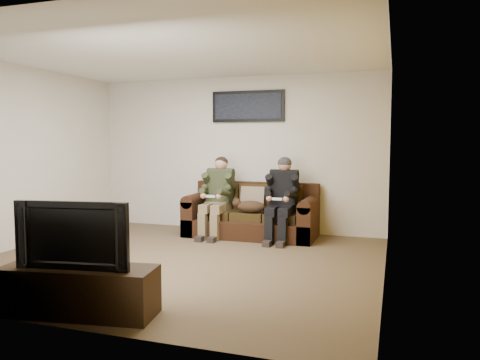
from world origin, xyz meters
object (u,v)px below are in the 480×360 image
(sofa, at_px, (252,216))
(tv_stand, at_px, (79,291))
(television, at_px, (78,233))
(person_left, at_px, (218,192))
(framed_poster, at_px, (248,106))
(person_right, at_px, (282,194))
(cat, at_px, (249,206))

(sofa, relative_size, tv_stand, 1.52)
(tv_stand, bearing_deg, sofa, 74.67)
(television, bearing_deg, person_left, 82.74)
(framed_poster, xyz_separation_m, television, (-0.24, -4.17, -1.38))
(sofa, distance_m, person_right, 0.68)
(cat, bearing_deg, sofa, 97.77)
(sofa, height_order, person_right, person_right)
(person_left, xyz_separation_m, framed_poster, (0.33, 0.56, 1.39))
(person_left, relative_size, person_right, 0.99)
(person_left, xyz_separation_m, television, (0.09, -3.60, 0.02))
(sofa, bearing_deg, person_left, -162.02)
(person_left, bearing_deg, sofa, 17.98)
(cat, distance_m, tv_stand, 3.55)
(sofa, bearing_deg, framed_poster, 117.01)
(person_right, relative_size, framed_poster, 1.02)
(tv_stand, distance_m, television, 0.51)
(cat, bearing_deg, television, -97.77)
(person_right, distance_m, framed_poster, 1.67)
(person_left, xyz_separation_m, person_right, (1.06, 0.00, 0.00))
(sofa, xyz_separation_m, tv_stand, (-0.44, -3.77, -0.10))
(person_left, height_order, cat, person_left)
(sofa, xyz_separation_m, framed_poster, (-0.20, 0.39, 1.78))
(person_left, height_order, tv_stand, person_left)
(person_left, height_order, person_right, person_right)
(cat, bearing_deg, framed_poster, 109.70)
(person_left, bearing_deg, framed_poster, 59.70)
(cat, height_order, television, television)
(sofa, height_order, person_left, person_left)
(person_right, height_order, television, person_right)
(cat, xyz_separation_m, tv_stand, (-0.48, -3.50, -0.30))
(cat, xyz_separation_m, framed_poster, (-0.24, 0.66, 1.59))
(tv_stand, bearing_deg, framed_poster, 78.02)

